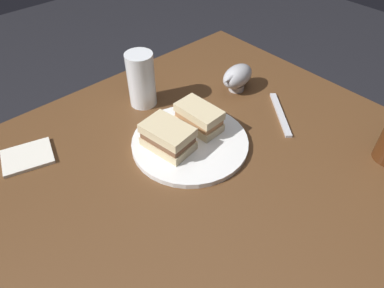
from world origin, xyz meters
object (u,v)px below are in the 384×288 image
napkin (27,157)px  sandwich_half_right (168,137)px  pint_glass (142,82)px  fork (280,114)px  sandwich_half_left (199,117)px  plate (190,142)px  gravy_boat (237,76)px

napkin → sandwich_half_right: bearing=142.5°
pint_glass → fork: size_ratio=0.82×
sandwich_half_left → fork: 0.23m
plate → sandwich_half_right: size_ratio=2.24×
sandwich_half_right → pint_glass: (-0.07, -0.19, 0.02)m
sandwich_half_right → sandwich_half_left: bearing=-176.6°
pint_glass → gravy_boat: size_ratio=1.18×
sandwich_half_left → sandwich_half_right: (0.10, 0.01, 0.00)m
napkin → plate: bearing=145.3°
sandwich_half_left → pint_glass: bearing=-80.0°
plate → fork: size_ratio=1.55×
napkin → fork: 0.63m
gravy_boat → fork: (-0.00, 0.16, -0.04)m
gravy_boat → fork: gravy_boat is taller
plate → pint_glass: pint_glass is taller
pint_glass → napkin: size_ratio=1.34×
sandwich_half_left → pint_glass: (0.03, -0.19, 0.02)m
fork → sandwich_half_right: bearing=-68.0°
sandwich_half_left → napkin: (0.36, -0.19, -0.04)m
plate → sandwich_half_left: (-0.05, -0.02, 0.04)m
plate → napkin: 0.38m
fork → sandwich_half_left: bearing=-77.0°
sandwich_half_left → pint_glass: size_ratio=0.78×
sandwich_half_right → gravy_boat: same height
sandwich_half_left → pint_glass: 0.19m
napkin → fork: napkin is taller
sandwich_half_right → napkin: bearing=-37.5°
plate → fork: (-0.25, 0.07, -0.00)m
sandwich_half_left → fork: size_ratio=0.64×
plate → sandwich_half_left: size_ratio=2.40×
sandwich_half_right → gravy_boat: 0.31m
plate → gravy_boat: (-0.25, -0.08, 0.04)m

